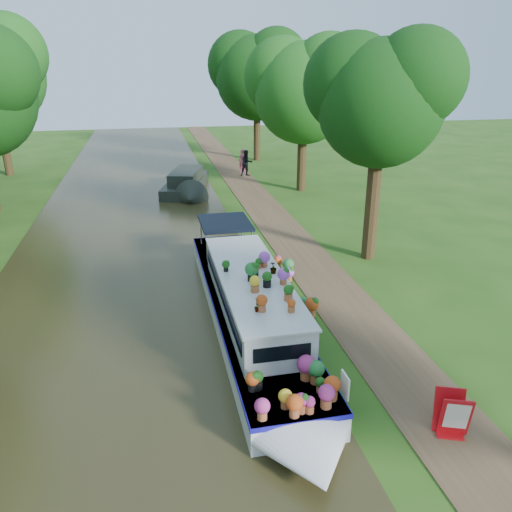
% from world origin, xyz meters
% --- Properties ---
extents(ground, '(100.00, 100.00, 0.00)m').
position_xyz_m(ground, '(0.00, 0.00, 0.00)').
color(ground, '#234912').
rests_on(ground, ground).
extents(canal_water, '(10.00, 100.00, 0.02)m').
position_xyz_m(canal_water, '(-6.00, 0.00, 0.01)').
color(canal_water, '#2A2712').
rests_on(canal_water, ground).
extents(towpath, '(2.20, 100.00, 0.03)m').
position_xyz_m(towpath, '(1.20, 0.00, 0.01)').
color(towpath, '#4F3925').
rests_on(towpath, ground).
extents(plant_boat, '(2.29, 13.52, 2.25)m').
position_xyz_m(plant_boat, '(-2.25, -2.08, 0.85)').
color(plant_boat, silver).
rests_on(plant_boat, canal_water).
extents(tree_near_overhang, '(5.52, 5.28, 8.99)m').
position_xyz_m(tree_near_overhang, '(3.79, 3.06, 6.60)').
color(tree_near_overhang, black).
rests_on(tree_near_overhang, ground).
extents(tree_near_mid, '(6.90, 6.60, 9.40)m').
position_xyz_m(tree_near_mid, '(4.48, 15.08, 6.44)').
color(tree_near_mid, black).
rests_on(tree_near_mid, ground).
extents(tree_near_far, '(7.59, 7.26, 10.30)m').
position_xyz_m(tree_near_far, '(3.98, 26.09, 7.05)').
color(tree_near_far, black).
rests_on(tree_near_far, ground).
extents(second_boat, '(3.63, 7.49, 1.37)m').
position_xyz_m(second_boat, '(-2.75, 16.21, 0.56)').
color(second_boat, black).
rests_on(second_boat, canal_water).
extents(sandwich_board, '(0.71, 0.73, 1.04)m').
position_xyz_m(sandwich_board, '(1.11, -7.44, 0.50)').
color(sandwich_board, red).
rests_on(sandwich_board, towpath).
extents(pedestrian_pink, '(0.64, 0.44, 1.70)m').
position_xyz_m(pedestrian_pink, '(1.88, 21.19, 0.88)').
color(pedestrian_pink, '#DC5A9C').
rests_on(pedestrian_pink, towpath).
extents(pedestrian_dark, '(1.03, 0.87, 1.85)m').
position_xyz_m(pedestrian_dark, '(1.90, 19.86, 0.96)').
color(pedestrian_dark, black).
rests_on(pedestrian_dark, towpath).
extents(verge_plant, '(0.39, 0.35, 0.38)m').
position_xyz_m(verge_plant, '(0.05, -1.00, 0.19)').
color(verge_plant, '#2E631D').
rests_on(verge_plant, ground).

